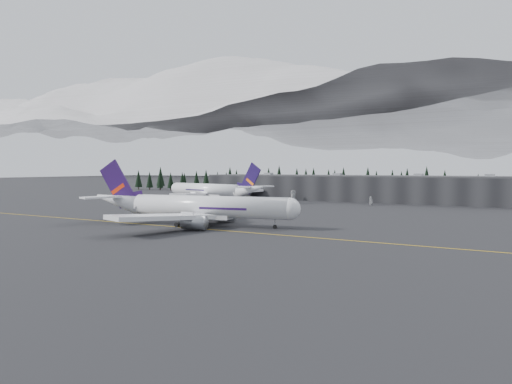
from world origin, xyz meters
The scene contains 9 objects.
ground centered at (0.00, 0.00, 0.00)m, with size 1400.00×1400.00×0.00m, color black.
taxiline centered at (0.00, -2.00, 0.01)m, with size 400.00×0.40×0.02m, color gold.
terminal centered at (0.00, 125.00, 6.30)m, with size 160.00×30.00×12.60m.
treeline centered at (0.00, 162.00, 7.50)m, with size 360.00×20.00×15.00m, color black.
mountain_ridge centered at (0.00, 1000.00, 0.00)m, with size 4400.00×900.00×420.00m, color white, non-canonical shape.
jet_main centered at (-11.60, 3.27, 5.34)m, with size 63.90×58.51×18.92m.
jet_parked centered at (-60.52, 85.93, 5.34)m, with size 63.48×57.97×18.92m.
gse_vehicle_a centered at (-26.72, 106.84, 0.73)m, with size 2.41×5.24×1.46m, color silver.
gse_vehicle_b centered at (14.99, 97.04, 0.67)m, with size 1.57×3.91×1.33m, color silver.
Camera 1 is at (66.91, -101.10, 16.25)m, focal length 32.00 mm.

